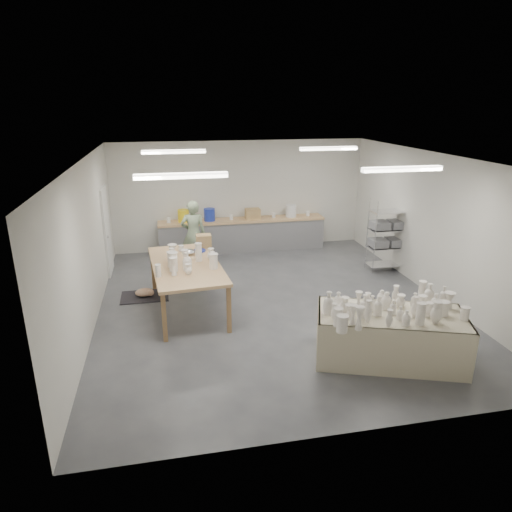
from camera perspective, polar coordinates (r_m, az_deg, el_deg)
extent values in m
plane|color=#424449|center=(9.55, 2.08, -5.96)|extent=(8.00, 8.00, 0.00)
cube|color=white|center=(8.74, 2.32, 12.15)|extent=(7.00, 8.00, 0.02)
cube|color=silver|center=(12.84, -2.03, 7.57)|extent=(7.00, 0.02, 3.00)
cube|color=silver|center=(5.49, 12.14, -8.75)|extent=(7.00, 0.02, 3.00)
cube|color=silver|center=(8.91, -20.27, 1.31)|extent=(0.02, 8.00, 3.00)
cube|color=silver|center=(10.40, 21.32, 3.60)|extent=(0.02, 8.00, 3.00)
cube|color=white|center=(11.50, -18.12, 3.00)|extent=(0.05, 0.90, 2.10)
cube|color=white|center=(7.01, -9.33, 9.87)|extent=(1.40, 0.12, 0.08)
cube|color=white|center=(8.00, 17.80, 10.32)|extent=(1.40, 0.12, 0.08)
cube|color=white|center=(10.49, -10.23, 12.71)|extent=(1.40, 0.12, 0.08)
cube|color=white|center=(11.17, 9.05, 13.13)|extent=(1.40, 0.12, 0.08)
cube|color=tan|center=(12.68, -1.75, 4.50)|extent=(4.60, 0.60, 0.06)
cube|color=slate|center=(12.79, -1.73, 2.55)|extent=(4.60, 0.55, 0.84)
cylinder|color=yellow|center=(12.47, -9.05, 4.97)|extent=(0.30, 0.30, 0.34)
cylinder|color=#1E31A5|center=(12.51, -5.84, 5.16)|extent=(0.30, 0.30, 0.34)
cylinder|color=white|center=(12.93, 4.39, 5.65)|extent=(0.30, 0.30, 0.34)
cube|color=#A4864F|center=(12.69, -0.42, 5.31)|extent=(0.40, 0.30, 0.28)
cylinder|color=white|center=(12.48, -10.87, 4.41)|extent=(0.10, 0.10, 0.14)
cylinder|color=white|center=(12.61, -3.11, 4.87)|extent=(0.10, 0.10, 0.14)
cylinder|color=white|center=(12.83, 2.22, 5.13)|extent=(0.10, 0.10, 0.14)
cylinder|color=white|center=(13.10, 6.50, 5.30)|extent=(0.10, 0.10, 0.14)
cylinder|color=silver|center=(11.20, 14.68, 2.10)|extent=(0.02, 0.02, 1.80)
cylinder|color=silver|center=(11.59, 18.42, 2.30)|extent=(0.02, 0.02, 1.80)
cylinder|color=silver|center=(11.58, 13.74, 2.72)|extent=(0.02, 0.02, 1.80)
cylinder|color=silver|center=(11.95, 17.40, 2.90)|extent=(0.02, 0.02, 1.80)
cube|color=silver|center=(11.79, 15.76, -0.98)|extent=(0.88, 0.48, 0.02)
cube|color=silver|center=(11.66, 15.95, 1.10)|extent=(0.88, 0.48, 0.02)
cube|color=silver|center=(11.53, 16.15, 3.23)|extent=(0.88, 0.48, 0.02)
cube|color=silver|center=(11.43, 16.35, 5.40)|extent=(0.88, 0.48, 0.02)
cube|color=slate|center=(11.52, 15.03, 1.61)|extent=(0.38, 0.42, 0.18)
cube|color=slate|center=(11.72, 16.96, 1.72)|extent=(0.38, 0.42, 0.18)
cube|color=slate|center=(11.40, 15.22, 3.77)|extent=(0.38, 0.42, 0.18)
cube|color=slate|center=(11.60, 17.17, 3.84)|extent=(0.38, 0.42, 0.18)
cube|color=olive|center=(7.78, 16.32, -9.97)|extent=(2.25, 1.56, 0.71)
cube|color=#C3BB96|center=(7.58, 16.63, -7.04)|extent=(2.55, 1.80, 0.03)
cube|color=#C3BB96|center=(7.35, 18.25, -11.50)|extent=(2.19, 0.79, 0.81)
cube|color=#C3BB96|center=(8.17, 14.67, -7.97)|extent=(2.19, 0.79, 0.81)
cube|color=tan|center=(9.08, -8.75, -1.16)|extent=(1.50, 2.67, 0.06)
cube|color=olive|center=(8.14, -12.16, -7.49)|extent=(0.08, 0.08, 0.90)
cube|color=olive|center=(8.19, -4.07, -6.93)|extent=(0.08, 0.08, 0.90)
cube|color=olive|center=(10.38, -12.15, -1.61)|extent=(0.08, 0.08, 0.90)
cube|color=olive|center=(10.42, -5.84, -1.21)|extent=(0.08, 0.08, 0.90)
ellipsoid|color=silver|center=(9.62, -8.37, 0.51)|extent=(0.26, 0.26, 0.12)
cylinder|color=#1E31A5|center=(9.79, -7.07, 0.68)|extent=(0.26, 0.26, 0.03)
cylinder|color=white|center=(9.85, -9.34, 0.97)|extent=(0.11, 0.11, 0.12)
cube|color=#A4864F|center=(10.03, -6.55, 1.89)|extent=(0.32, 0.26, 0.28)
cube|color=black|center=(10.15, -13.73, -4.91)|extent=(1.00, 0.70, 0.02)
ellipsoid|color=white|center=(10.12, -13.77, -4.42)|extent=(0.45, 0.37, 0.17)
sphere|color=white|center=(10.02, -13.02, -4.49)|extent=(0.14, 0.14, 0.14)
imported|color=gray|center=(11.53, -7.83, 2.75)|extent=(0.63, 0.42, 1.70)
cylinder|color=#A6171A|center=(11.95, -7.80, 0.52)|extent=(0.43, 0.43, 0.04)
cylinder|color=silver|center=(11.95, -7.16, -0.19)|extent=(0.02, 0.02, 0.28)
cylinder|color=silver|center=(12.12, -7.90, 0.04)|extent=(0.02, 0.02, 0.28)
cylinder|color=silver|center=(11.91, -8.25, -0.31)|extent=(0.02, 0.02, 0.28)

